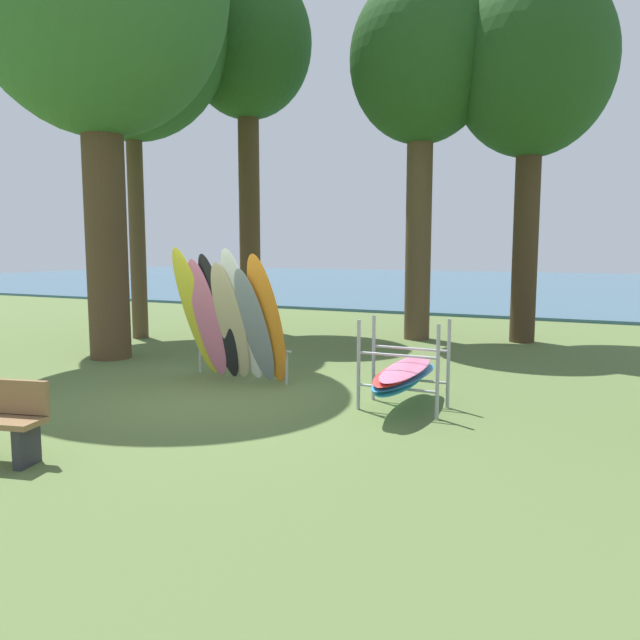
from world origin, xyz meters
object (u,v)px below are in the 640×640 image
at_px(leaning_board_pile, 230,320).
at_px(tree_deep_back, 247,50).
at_px(tree_mid_behind, 532,68).
at_px(tree_far_right_back, 422,67).
at_px(board_storage_rack, 403,373).
at_px(tree_far_left_back, 130,25).

bearing_deg(leaning_board_pile, tree_deep_back, 118.54).
xyz_separation_m(tree_mid_behind, tree_far_right_back, (-2.40, -0.60, 0.17)).
bearing_deg(board_storage_rack, leaning_board_pile, 172.38).
height_order(tree_mid_behind, board_storage_rack, tree_mid_behind).
distance_m(tree_far_left_back, board_storage_rack, 11.14).
bearing_deg(tree_mid_behind, tree_far_right_back, -165.85).
relative_size(tree_mid_behind, tree_deep_back, 0.90).
relative_size(leaning_board_pile, board_storage_rack, 1.05).
height_order(tree_mid_behind, tree_far_left_back, tree_far_left_back).
xyz_separation_m(tree_far_right_back, tree_deep_back, (-4.56, -0.27, 0.89)).
distance_m(tree_mid_behind, board_storage_rack, 9.10).
relative_size(tree_far_left_back, tree_far_right_back, 1.19).
relative_size(tree_far_right_back, board_storage_rack, 4.00).
bearing_deg(tree_far_right_back, tree_far_left_back, -156.72).
distance_m(tree_far_left_back, tree_deep_back, 2.97).
bearing_deg(tree_deep_back, tree_mid_behind, 7.13).
bearing_deg(tree_far_left_back, leaning_board_pile, -34.37).
bearing_deg(tree_deep_back, tree_far_right_back, 3.34).
height_order(tree_far_right_back, tree_deep_back, tree_deep_back).
bearing_deg(tree_mid_behind, leaning_board_pile, -120.20).
distance_m(tree_mid_behind, tree_far_left_back, 9.35).
xyz_separation_m(tree_far_right_back, leaning_board_pile, (-1.45, -6.00, -5.36)).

